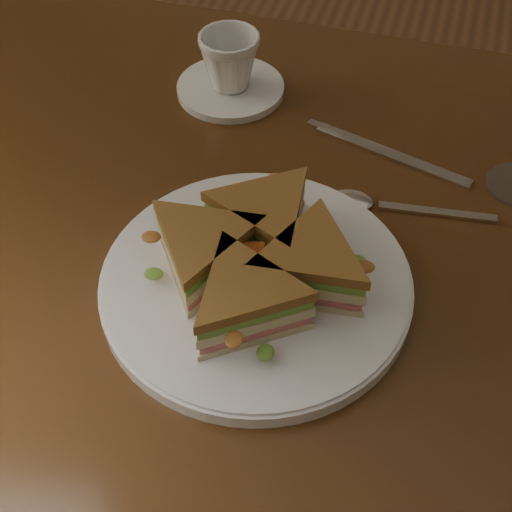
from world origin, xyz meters
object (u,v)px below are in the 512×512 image
(sandwich_wedges, at_px, (256,259))
(coffee_cup, at_px, (230,61))
(saucer, at_px, (231,88))
(spoon, at_px, (372,204))
(plate, at_px, (256,284))
(knife, at_px, (381,151))
(table, at_px, (322,282))

(sandwich_wedges, height_order, coffee_cup, coffee_cup)
(saucer, xyz_separation_m, coffee_cup, (0.00, -0.00, 0.04))
(spoon, xyz_separation_m, coffee_cup, (-0.22, 0.16, 0.04))
(plate, relative_size, knife, 1.49)
(table, relative_size, plate, 3.84)
(sandwich_wedges, distance_m, coffee_cup, 0.34)
(knife, height_order, saucer, saucer)
(table, height_order, plate, plate)
(table, xyz_separation_m, coffee_cup, (-0.18, 0.21, 0.15))
(table, height_order, saucer, saucer)
(plate, height_order, knife, plate)
(saucer, bearing_deg, knife, -17.70)
(sandwich_wedges, relative_size, coffee_cup, 3.14)
(spoon, bearing_deg, knife, 87.32)
(plate, relative_size, spoon, 1.70)
(spoon, bearing_deg, sandwich_wedges, -127.63)
(table, relative_size, coffee_cup, 15.25)
(sandwich_wedges, relative_size, saucer, 1.75)
(table, bearing_deg, plate, -114.94)
(knife, bearing_deg, spoon, -69.98)
(sandwich_wedges, bearing_deg, knife, 70.87)
(coffee_cup, bearing_deg, sandwich_wedges, -51.62)
(sandwich_wedges, bearing_deg, spoon, 58.77)
(table, bearing_deg, coffee_cup, 130.78)
(table, height_order, sandwich_wedges, sandwich_wedges)
(spoon, bearing_deg, coffee_cup, 136.87)
(saucer, distance_m, coffee_cup, 0.04)
(sandwich_wedges, relative_size, spoon, 1.35)
(plate, bearing_deg, table, 65.06)
(coffee_cup, bearing_deg, spoon, -20.33)
(plate, distance_m, saucer, 0.34)
(table, relative_size, saucer, 8.47)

